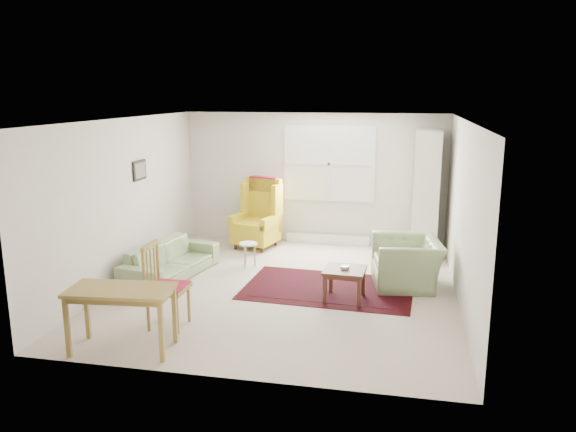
% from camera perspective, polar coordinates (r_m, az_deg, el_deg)
% --- Properties ---
extents(room, '(5.04, 5.54, 2.51)m').
position_cam_1_polar(room, '(8.33, 0.01, 1.25)').
color(room, beige).
rests_on(room, ground).
extents(rug, '(2.57, 1.73, 0.02)m').
position_cam_1_polar(rug, '(8.49, 4.10, -7.28)').
color(rug, black).
rests_on(rug, ground).
extents(sofa, '(1.06, 1.96, 0.75)m').
position_cam_1_polar(sofa, '(9.09, -11.86, -3.79)').
color(sofa, gray).
rests_on(sofa, ground).
extents(armchair, '(1.12, 1.24, 0.86)m').
position_cam_1_polar(armchair, '(8.69, 11.98, -4.18)').
color(armchair, gray).
rests_on(armchair, ground).
extents(wingback_chair, '(0.93, 0.96, 1.31)m').
position_cam_1_polar(wingback_chair, '(10.51, -3.33, 0.25)').
color(wingback_chair, gold).
rests_on(wingback_chair, ground).
extents(coffee_table, '(0.60, 0.60, 0.46)m').
position_cam_1_polar(coffee_table, '(8.00, 5.76, -6.90)').
color(coffee_table, '#3F2013').
rests_on(coffee_table, ground).
extents(stool, '(0.36, 0.36, 0.41)m').
position_cam_1_polar(stool, '(9.47, -4.05, -3.93)').
color(stool, white).
rests_on(stool, ground).
extents(cabinet, '(0.51, 0.91, 2.23)m').
position_cam_1_polar(cabinet, '(10.31, 13.87, 2.27)').
color(cabinet, white).
rests_on(cabinet, ground).
extents(desk, '(1.21, 0.69, 0.74)m').
position_cam_1_polar(desk, '(6.72, -16.48, -10.02)').
color(desk, olive).
rests_on(desk, ground).
extents(desk_chair, '(0.47, 0.47, 1.07)m').
position_cam_1_polar(desk_chair, '(7.15, -12.12, -6.96)').
color(desk_chair, olive).
rests_on(desk_chair, ground).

